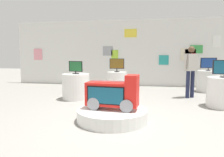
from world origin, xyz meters
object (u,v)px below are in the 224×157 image
object	(u,v)px
main_display_pedestal	(112,115)
shopper_browsing_near_truck	(191,68)
display_pedestal_left_rear	(208,81)
tv_on_far_right	(117,64)
novelty_firetruck_tv	(113,95)
display_pedestal_far_right	(117,83)
display_pedestal_right_rear	(76,86)
display_pedestal_center_rear	(224,92)
tv_on_left_rear	(209,63)
tv_on_right_rear	(76,67)

from	to	relation	value
main_display_pedestal	shopper_browsing_near_truck	xyz separation A→B (m)	(2.05, 2.77, 0.83)
display_pedestal_left_rear	tv_on_far_right	xyz separation A→B (m)	(-3.24, -1.14, 0.65)
novelty_firetruck_tv	display_pedestal_far_right	size ratio (longest dim) A/B	1.40
main_display_pedestal	display_pedestal_right_rear	xyz separation A→B (m)	(-1.48, 1.96, 0.27)
display_pedestal_far_right	shopper_browsing_near_truck	distance (m)	2.45
tv_on_far_right	shopper_browsing_near_truck	size ratio (longest dim) A/B	0.31
main_display_pedestal	novelty_firetruck_tv	world-z (taller)	novelty_firetruck_tv
display_pedestal_left_rear	display_pedestal_center_rear	world-z (taller)	same
display_pedestal_left_rear	tv_on_far_right	world-z (taller)	tv_on_far_right
tv_on_left_rear	display_pedestal_right_rear	distance (m)	4.89
display_pedestal_left_rear	display_pedestal_far_right	distance (m)	3.43
shopper_browsing_near_truck	tv_on_left_rear	bearing A→B (deg)	55.82
tv_on_left_rear	tv_on_far_right	distance (m)	3.43
tv_on_right_rear	display_pedestal_far_right	world-z (taller)	tv_on_right_rear
tv_on_left_rear	display_pedestal_far_right	xyz separation A→B (m)	(-3.24, -1.13, -0.66)
main_display_pedestal	tv_on_right_rear	distance (m)	2.60
novelty_firetruck_tv	tv_on_left_rear	bearing A→B (deg)	54.43
display_pedestal_left_rear	tv_on_far_right	bearing A→B (deg)	-160.66
novelty_firetruck_tv	display_pedestal_right_rear	xyz separation A→B (m)	(-1.50, 1.97, -0.15)
tv_on_left_rear	shopper_browsing_near_truck	bearing A→B (deg)	-124.18
display_pedestal_far_right	tv_on_far_right	bearing A→B (deg)	-93.52
display_pedestal_right_rear	tv_on_right_rear	size ratio (longest dim) A/B	1.75
display_pedestal_far_right	shopper_browsing_near_truck	world-z (taller)	shopper_browsing_near_truck
tv_on_right_rear	tv_on_far_right	world-z (taller)	tv_on_far_right
tv_on_left_rear	tv_on_far_right	size ratio (longest dim) A/B	1.18
tv_on_left_rear	display_pedestal_far_right	bearing A→B (deg)	-160.79
novelty_firetruck_tv	tv_on_far_right	distance (m)	2.97
display_pedestal_far_right	shopper_browsing_near_truck	xyz separation A→B (m)	(2.38, -0.13, 0.57)
display_pedestal_left_rear	display_pedestal_right_rear	world-z (taller)	same
display_pedestal_center_rear	tv_on_right_rear	distance (m)	4.21
tv_on_far_right	display_pedestal_right_rear	bearing A→B (deg)	-140.63
main_display_pedestal	tv_on_left_rear	world-z (taller)	tv_on_left_rear
tv_on_left_rear	shopper_browsing_near_truck	size ratio (longest dim) A/B	0.36
display_pedestal_right_rear	display_pedestal_left_rear	bearing A→B (deg)	25.33
display_pedestal_center_rear	display_pedestal_right_rear	bearing A→B (deg)	175.60
main_display_pedestal	display_pedestal_right_rear	world-z (taller)	display_pedestal_right_rear
tv_on_left_rear	display_pedestal_left_rear	bearing A→B (deg)	78.59
display_pedestal_center_rear	display_pedestal_far_right	bearing A→B (deg)	157.30
main_display_pedestal	tv_on_right_rear	xyz separation A→B (m)	(-1.47, 1.96, 0.87)
tv_on_left_rear	display_pedestal_right_rear	world-z (taller)	tv_on_left_rear
tv_on_right_rear	tv_on_left_rear	bearing A→B (deg)	25.33
display_pedestal_center_rear	tv_on_right_rear	xyz separation A→B (m)	(-4.16, 0.32, 0.60)
tv_on_right_rear	display_pedestal_center_rear	bearing A→B (deg)	-4.34
display_pedestal_left_rear	tv_on_far_right	size ratio (longest dim) A/B	1.58
novelty_firetruck_tv	main_display_pedestal	bearing A→B (deg)	156.61
display_pedestal_right_rear	tv_on_right_rear	bearing A→B (deg)	-72.26
display_pedestal_center_rear	tv_on_far_right	world-z (taller)	tv_on_far_right
display_pedestal_left_rear	tv_on_right_rear	size ratio (longest dim) A/B	1.66
display_pedestal_left_rear	tv_on_left_rear	xyz separation A→B (m)	(-0.00, -0.00, 0.66)
main_display_pedestal	display_pedestal_far_right	distance (m)	2.93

